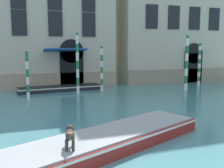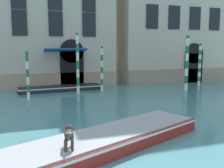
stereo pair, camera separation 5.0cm
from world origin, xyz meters
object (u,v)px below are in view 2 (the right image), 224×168
Objects in this scene: boat_foreground at (106,140)px; mooring_pole_2 at (200,64)px; mooring_pole_1 at (28,75)px; mooring_pole_5 at (187,63)px; mooring_pole_3 at (102,69)px; dog_on_deck at (69,134)px; boat_moored_near_palazzo at (61,88)px; mooring_pole_0 at (78,63)px.

boat_foreground is 17.71m from mooring_pole_2.
mooring_pole_1 is 12.22m from mooring_pole_5.
mooring_pole_2 is 9.53m from mooring_pole_3.
dog_on_deck is 0.25× the size of mooring_pole_3.
boat_moored_near_palazzo is at bearing 4.18° from dog_on_deck.
mooring_pole_1 is (-3.59, -1.24, -0.66)m from mooring_pole_0.
boat_foreground is 1.22× the size of boat_moored_near_palazzo.
mooring_pole_0 is at bearing 60.27° from boat_foreground.
mooring_pole_3 is (4.59, 12.68, 0.87)m from dog_on_deck.
mooring_pole_0 reaches higher than boat_moored_near_palazzo.
mooring_pole_1 is 5.95m from mooring_pole_3.
mooring_pole_0 is 3.86m from mooring_pole_1.
mooring_pole_1 is 15.35m from mooring_pole_2.
mooring_pole_1 reaches higher than boat_foreground.
mooring_pole_5 is at bearing -23.74° from boat_moored_near_palazzo.
boat_foreground is 1.81m from dog_on_deck.
mooring_pole_0 is (1.14, 11.10, 2.01)m from boat_foreground.
mooring_pole_5 is at bearing -35.72° from dog_on_deck.
mooring_pole_0 is at bearing -174.54° from mooring_pole_2.
mooring_pole_0 reaches higher than mooring_pole_1.
boat_moored_near_palazzo is 2.99m from mooring_pole_0.
boat_moored_near_palazzo is (1.46, 13.88, -0.74)m from dog_on_deck.
boat_moored_near_palazzo is at bearing 159.06° from mooring_pole_3.
mooring_pole_2 is (12.72, 12.21, 1.68)m from boat_foreground.
dog_on_deck is at bearing -102.16° from boat_moored_near_palazzo.
mooring_pole_2 reaches higher than boat_moored_near_palazzo.
mooring_pole_1 is at bearing 15.75° from dog_on_deck.
boat_foreground is at bearing -105.22° from mooring_pole_3.
mooring_pole_3 is at bearing 17.23° from mooring_pole_0.
mooring_pole_2 is at bearing 19.98° from boat_foreground.
mooring_pole_2 is at bearing 38.33° from mooring_pole_5.
mooring_pole_1 is at bearing -179.97° from mooring_pole_5.
mooring_pole_1 reaches higher than dog_on_deck.
mooring_pole_5 is at bearing -15.94° from mooring_pole_3.
boat_moored_near_palazzo is 4.22m from mooring_pole_1.
boat_foreground is at bearing -134.67° from mooring_pole_5.
boat_foreground is 12.26m from mooring_pole_3.
boat_foreground is at bearing -95.88° from mooring_pole_0.
boat_moored_near_palazzo is at bearing 65.87° from boat_foreground.
mooring_pole_0 is at bearing 19.08° from mooring_pole_1.
dog_on_deck is 10.87m from mooring_pole_1.
mooring_pole_0 reaches higher than mooring_pole_3.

